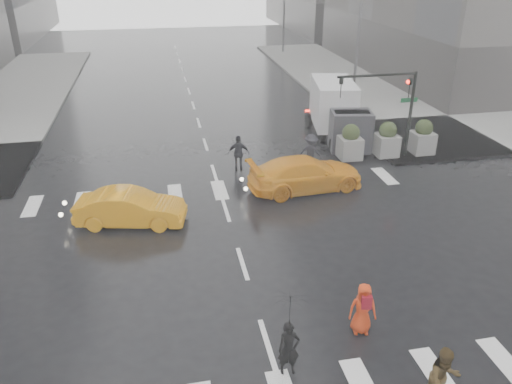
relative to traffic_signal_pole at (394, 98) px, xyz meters
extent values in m
plane|color=black|center=(-9.01, -8.01, -3.22)|extent=(120.00, 120.00, 0.00)
cube|color=slate|center=(10.49, 9.49, -3.14)|extent=(35.00, 35.00, 0.15)
cube|color=#2C2927|center=(19.99, 18.99, -1.02)|extent=(26.05, 26.05, 4.40)
cube|color=#2C2927|center=(19.99, 47.99, -1.02)|extent=(26.05, 26.05, 4.40)
cylinder|color=black|center=(0.99, -0.01, -0.97)|extent=(0.16, 0.16, 4.50)
cylinder|color=black|center=(-1.01, -0.01, 1.18)|extent=(4.00, 0.12, 0.12)
imported|color=black|center=(0.74, -0.01, 0.48)|extent=(0.16, 0.20, 1.00)
imported|color=black|center=(-2.81, -0.01, 0.68)|extent=(0.16, 0.20, 1.00)
sphere|color=#FF190C|center=(0.64, -0.01, 0.78)|extent=(0.20, 0.20, 0.20)
cube|color=#0C5727|center=(0.99, 0.29, -0.22)|extent=(0.90, 0.03, 0.22)
cylinder|color=#59595B|center=(1.99, 9.99, 1.28)|extent=(0.20, 0.20, 9.00)
cylinder|color=#59595B|center=(1.99, 29.99, 1.28)|extent=(0.20, 0.20, 9.00)
cube|color=slate|center=(-2.01, 0.19, -2.52)|extent=(1.10, 1.10, 1.10)
sphere|color=black|center=(-2.01, 0.19, -1.72)|extent=(0.90, 0.90, 0.90)
cube|color=slate|center=(-0.01, 0.19, -2.52)|extent=(1.10, 1.10, 1.10)
sphere|color=black|center=(-0.01, 0.19, -1.72)|extent=(0.90, 0.90, 0.90)
cube|color=slate|center=(1.99, 0.19, -2.52)|extent=(1.10, 1.10, 1.10)
sphere|color=black|center=(1.99, 0.19, -1.72)|extent=(0.90, 0.90, 0.90)
imported|color=black|center=(-8.71, -13.10, -2.44)|extent=(0.58, 0.39, 1.55)
imported|color=black|center=(-8.71, -13.10, -1.23)|extent=(0.99, 1.01, 0.88)
imported|color=#403017|center=(-5.47, -14.81, -2.37)|extent=(0.84, 0.66, 1.70)
imported|color=red|center=(-6.30, -12.01, -2.43)|extent=(0.86, 0.65, 1.57)
cube|color=maroon|center=(-6.30, -12.19, -2.07)|extent=(0.31, 0.22, 0.40)
imported|color=black|center=(-7.77, 0.07, -2.32)|extent=(1.15, 0.82, 1.79)
imported|color=black|center=(-4.31, -0.52, -2.31)|extent=(1.34, 1.12, 1.82)
imported|color=#FD9C0D|center=(-12.81, -4.38, -2.52)|extent=(4.45, 2.32, 1.40)
imported|color=#FD9C0D|center=(-5.18, -2.65, -2.46)|extent=(4.79, 2.58, 1.51)
cube|color=silver|center=(-1.51, 4.42, -1.35)|extent=(2.19, 4.20, 2.46)
cube|color=#2B2B2F|center=(-1.51, 1.50, -2.08)|extent=(2.10, 1.64, 2.10)
cube|color=black|center=(-1.51, 1.50, -1.44)|extent=(1.82, 0.82, 0.82)
cylinder|color=black|center=(-2.46, 1.31, -2.81)|extent=(0.26, 0.82, 0.82)
cylinder|color=black|center=(-0.55, 1.31, -2.81)|extent=(0.26, 0.82, 0.82)
cylinder|color=black|center=(-2.46, 3.32, -2.81)|extent=(0.26, 0.82, 0.82)
cylinder|color=black|center=(-0.55, 3.32, -2.81)|extent=(0.26, 0.82, 0.82)
cylinder|color=black|center=(-2.46, 5.88, -2.81)|extent=(0.26, 0.82, 0.82)
cylinder|color=black|center=(-0.55, 5.88, -2.81)|extent=(0.26, 0.82, 0.82)
camera|label=1|loc=(-11.39, -22.27, 6.54)|focal=35.00mm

